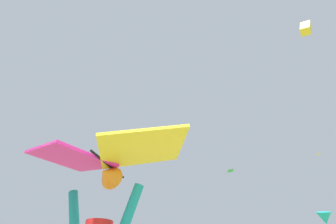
{
  "coord_description": "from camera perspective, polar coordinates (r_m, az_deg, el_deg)",
  "views": [
    {
      "loc": [
        1.33,
        -1.98,
        1.15
      ],
      "look_at": [
        -0.39,
        0.8,
        3.59
      ],
      "focal_mm": 24.89,
      "sensor_mm": 36.0,
      "label": 1
    }
  ],
  "objects": [
    {
      "name": "held_stunt_kite",
      "position": [
        2.52,
        -14.98,
        -11.03
      ],
      "size": [
        1.79,
        1.16,
        0.41
      ],
      "color": "black"
    },
    {
      "name": "distant_kite_green_low_right",
      "position": [
        34.01,
        15.03,
        -13.66
      ],
      "size": [
        0.97,
        0.98,
        0.3
      ],
      "color": "green"
    },
    {
      "name": "distant_kite_teal_high_left",
      "position": [
        25.67,
        34.05,
        -20.71
      ],
      "size": [
        1.36,
        1.52,
        2.89
      ],
      "color": "#19B2AD"
    },
    {
      "name": "distant_kite_yellow_mid_right",
      "position": [
        30.34,
        32.88,
        -8.56
      ],
      "size": [
        0.62,
        0.62,
        0.19
      ],
      "color": "yellow"
    },
    {
      "name": "distant_kite_yellow_far_center",
      "position": [
        20.79,
        30.65,
        17.2
      ],
      "size": [
        0.92,
        0.87,
        1.27
      ],
      "color": "yellow"
    }
  ]
}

